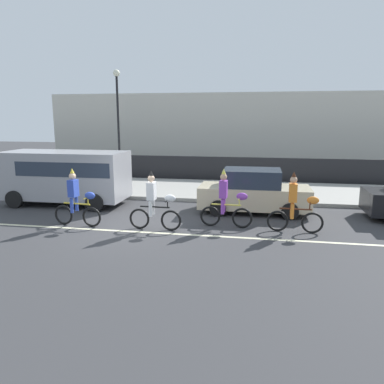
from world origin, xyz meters
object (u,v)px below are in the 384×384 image
at_px(parade_cyclist_cobalt, 77,201).
at_px(parade_cyclist_orange, 296,206).
at_px(parked_van_grey, 67,174).
at_px(parked_car_beige, 253,192).
at_px(parade_cyclist_purple, 227,202).
at_px(street_lamp_post, 118,109).
at_px(parade_cyclist_zebra, 155,204).

distance_m(parade_cyclist_cobalt, parade_cyclist_orange, 7.04).
relative_size(parade_cyclist_cobalt, parked_van_grey, 0.38).
relative_size(parade_cyclist_cobalt, parked_car_beige, 0.47).
distance_m(parade_cyclist_cobalt, parade_cyclist_purple, 4.91).
xyz_separation_m(parade_cyclist_purple, street_lamp_post, (-6.55, 7.54, 3.15)).
xyz_separation_m(parade_cyclist_cobalt, parked_car_beige, (5.67, 2.90, -0.06)).
bearing_deg(parked_car_beige, parade_cyclist_cobalt, -152.91).
bearing_deg(parked_car_beige, parade_cyclist_zebra, -136.29).
distance_m(parade_cyclist_zebra, parade_cyclist_purple, 2.31).
bearing_deg(street_lamp_post, parade_cyclist_purple, -49.02).
bearing_deg(parade_cyclist_zebra, parade_cyclist_purple, 17.90).
bearing_deg(parade_cyclist_zebra, parked_van_grey, 147.77).
xyz_separation_m(parade_cyclist_zebra, street_lamp_post, (-4.35, 8.25, 3.15)).
height_order(parade_cyclist_zebra, parade_cyclist_orange, same).
distance_m(parade_cyclist_zebra, parked_van_grey, 5.39).
bearing_deg(parade_cyclist_orange, street_lamp_post, 138.42).
distance_m(parked_van_grey, street_lamp_post, 6.03).
distance_m(parade_cyclist_purple, parked_car_beige, 2.32).
relative_size(parade_cyclist_zebra, parked_car_beige, 0.47).
relative_size(parade_cyclist_orange, parked_van_grey, 0.38).
xyz_separation_m(parade_cyclist_orange, street_lamp_post, (-8.71, 7.73, 3.15)).
bearing_deg(parade_cyclist_cobalt, parade_cyclist_orange, 4.37).
relative_size(parked_car_beige, street_lamp_post, 0.70).
xyz_separation_m(parked_car_beige, street_lamp_post, (-7.37, 5.37, 3.21)).
bearing_deg(parade_cyclist_zebra, street_lamp_post, 117.80).
relative_size(parade_cyclist_orange, parked_car_beige, 0.47).
distance_m(parade_cyclist_cobalt, street_lamp_post, 9.01).
height_order(parade_cyclist_purple, street_lamp_post, street_lamp_post).
relative_size(parade_cyclist_cobalt, parade_cyclist_zebra, 1.00).
xyz_separation_m(parade_cyclist_orange, parked_van_grey, (-8.91, 2.35, 0.44)).
relative_size(parade_cyclist_zebra, parade_cyclist_purple, 1.00).
distance_m(parade_cyclist_orange, parked_van_grey, 9.22).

